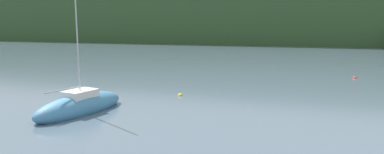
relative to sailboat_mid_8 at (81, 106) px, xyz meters
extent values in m
cube|color=#2D4C28|center=(6.65, 106.10, 7.82)|extent=(352.00, 61.47, 16.44)
ellipsoid|color=teal|center=(0.00, 0.00, -0.06)|extent=(2.89, 6.57, 1.54)
cylinder|color=#B7B7BC|center=(0.00, 0.00, 3.71)|extent=(0.08, 0.08, 6.68)
cylinder|color=#ADADB2|center=(-0.17, -1.17, 1.17)|extent=(0.41, 2.36, 0.07)
cube|color=silver|center=(0.00, 0.00, 0.66)|extent=(1.57, 2.03, 0.58)
sphere|color=red|center=(16.80, 20.34, -0.40)|extent=(0.41, 0.41, 0.41)
sphere|color=yellow|center=(3.73, 6.50, -0.40)|extent=(0.38, 0.38, 0.38)
camera|label=1|loc=(12.90, -15.70, 4.62)|focal=30.95mm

